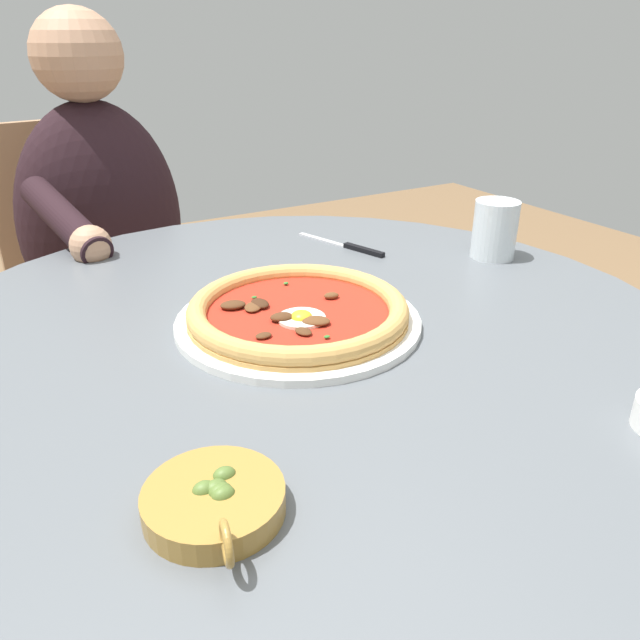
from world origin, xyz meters
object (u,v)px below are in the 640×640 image
at_px(water_glass, 494,233).
at_px(dining_table, 300,422).
at_px(diner_person, 116,310).
at_px(olive_pan, 215,501).
at_px(pizza_on_plate, 300,313).
at_px(steak_knife, 352,247).
at_px(cafe_chair_diner, 93,277).

bearing_deg(water_glass, dining_table, 9.29).
bearing_deg(diner_person, olive_pan, 82.70).
distance_m(pizza_on_plate, olive_pan, 0.35).
distance_m(steak_knife, cafe_chair_diner, 0.76).
bearing_deg(water_glass, olive_pan, 28.13).
relative_size(dining_table, water_glass, 10.81).
xyz_separation_m(water_glass, diner_person, (0.50, -0.66, -0.28)).
bearing_deg(steak_knife, water_glass, 139.65).
xyz_separation_m(pizza_on_plate, steak_knife, (-0.23, -0.22, -0.01)).
relative_size(steak_knife, cafe_chair_diner, 0.21).
relative_size(dining_table, olive_pan, 7.51).
bearing_deg(steak_knife, diner_person, -57.57).
relative_size(dining_table, cafe_chair_diner, 1.15).
bearing_deg(water_glass, diner_person, -52.69).
bearing_deg(water_glass, cafe_chair_diner, -57.14).
distance_m(dining_table, cafe_chair_diner, 0.88).
bearing_deg(pizza_on_plate, steak_knife, -135.28).
relative_size(water_glass, diner_person, 0.08).
bearing_deg(steak_knife, dining_table, 44.25).
distance_m(pizza_on_plate, water_glass, 0.41).
bearing_deg(olive_pan, steak_knife, -132.39).
distance_m(pizza_on_plate, cafe_chair_diner, 0.91).
bearing_deg(cafe_chair_diner, diner_person, 96.56).
height_order(pizza_on_plate, water_glass, water_glass).
bearing_deg(cafe_chair_diner, olive_pan, 84.44).
height_order(pizza_on_plate, steak_knife, pizza_on_plate).
relative_size(olive_pan, cafe_chair_diner, 0.15).
bearing_deg(cafe_chair_diner, dining_table, 97.22).
height_order(dining_table, steak_knife, steak_knife).
relative_size(water_glass, steak_knife, 0.51).
height_order(dining_table, water_glass, water_glass).
relative_size(pizza_on_plate, olive_pan, 2.31).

